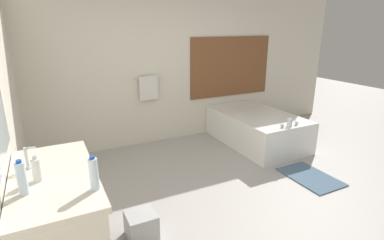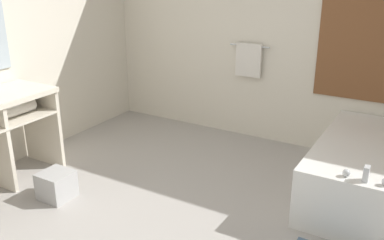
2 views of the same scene
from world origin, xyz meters
The scene contains 4 objects.
ground_plane centered at (0.00, 0.00, 0.00)m, with size 16.00×16.00×0.00m, color #A8A39E.
wall_back_with_blinds centered at (0.05, 2.23, 1.34)m, with size 7.40×0.13×2.70m.
bathtub centered at (1.35, 1.33, 0.29)m, with size 1.04×1.71×0.65m.
waste_bin centered at (-1.20, -0.14, 0.13)m, with size 0.28×0.28×0.26m.
Camera 2 is at (1.67, -2.54, 2.06)m, focal length 40.00 mm.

